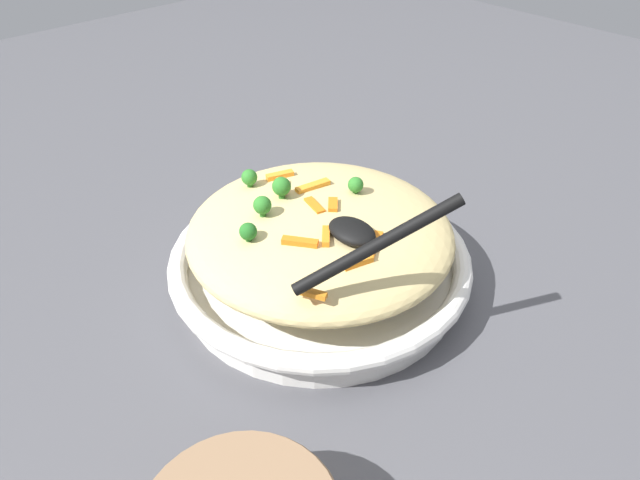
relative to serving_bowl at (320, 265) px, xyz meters
name	(u,v)px	position (x,y,z in m)	size (l,w,h in m)	color
ground_plane	(320,282)	(0.00, 0.00, -0.03)	(2.40, 2.40, 0.00)	#4C4C51
serving_bowl	(320,265)	(0.00, 0.00, 0.00)	(0.35, 0.35, 0.05)	white
pasta_mound	(320,232)	(0.00, 0.00, 0.05)	(0.30, 0.30, 0.06)	#D1BA7A
carrot_piece_0	(300,243)	(0.03, -0.06, 0.08)	(0.04, 0.01, 0.01)	orange
carrot_piece_1	(357,261)	(0.09, -0.03, 0.07)	(0.03, 0.01, 0.01)	orange
carrot_piece_2	(285,185)	(-0.07, 0.00, 0.08)	(0.03, 0.01, 0.01)	orange
carrot_piece_3	(333,205)	(0.01, 0.01, 0.08)	(0.02, 0.01, 0.01)	orange
carrot_piece_4	(280,176)	(-0.09, 0.02, 0.07)	(0.03, 0.01, 0.01)	orange
carrot_piece_5	(314,206)	(-0.01, 0.00, 0.08)	(0.03, 0.01, 0.01)	orange
carrot_piece_6	(374,245)	(0.08, 0.00, 0.07)	(0.04, 0.01, 0.01)	orange
carrot_piece_7	(312,293)	(0.09, -0.10, 0.07)	(0.03, 0.01, 0.01)	orange
carrot_piece_8	(313,186)	(-0.04, 0.03, 0.08)	(0.04, 0.01, 0.01)	orange
carrot_piece_9	(326,236)	(0.04, -0.03, 0.08)	(0.03, 0.01, 0.01)	orange
broccoli_floret_0	(281,187)	(-0.05, -0.01, 0.09)	(0.02, 0.02, 0.03)	#296820
broccoli_floret_1	(248,232)	(-0.01, -0.09, 0.08)	(0.02, 0.02, 0.02)	#205B1C
broccoli_floret_2	(249,177)	(-0.10, -0.02, 0.08)	(0.02, 0.02, 0.02)	#296820
broccoli_floret_3	(262,205)	(-0.04, -0.05, 0.09)	(0.02, 0.02, 0.02)	#296820
broccoli_floret_4	(354,184)	(0.00, 0.06, 0.09)	(0.02, 0.02, 0.02)	#296820
serving_spoon	(361,236)	(0.08, -0.02, 0.10)	(0.14, 0.14, 0.09)	black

